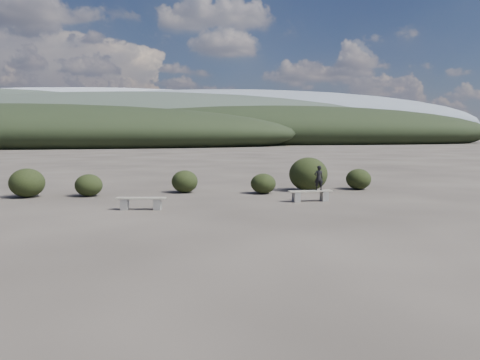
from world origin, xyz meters
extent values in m
plane|color=#322C27|center=(0.00, 0.00, 0.00)|extent=(1200.00, 1200.00, 0.00)
cube|color=slate|center=(-4.61, 4.61, 0.20)|extent=(0.31, 0.39, 0.39)
cube|color=slate|center=(-3.46, 4.36, 0.20)|extent=(0.31, 0.39, 0.39)
cube|color=gray|center=(-4.03, 4.49, 0.42)|extent=(1.80, 0.74, 0.05)
cube|color=slate|center=(2.01, 5.19, 0.20)|extent=(0.26, 0.36, 0.40)
cube|color=slate|center=(3.20, 5.23, 0.20)|extent=(0.26, 0.36, 0.40)
cube|color=gray|center=(2.60, 5.21, 0.42)|extent=(1.80, 0.43, 0.05)
imported|color=black|center=(2.95, 5.22, 0.95)|extent=(0.39, 0.27, 1.00)
ellipsoid|color=black|center=(-6.29, 8.66, 0.48)|extent=(1.18, 1.18, 0.97)
ellipsoid|color=black|center=(-2.09, 9.09, 0.52)|extent=(1.21, 1.21, 1.03)
ellipsoid|color=black|center=(1.38, 8.03, 0.46)|extent=(1.14, 1.14, 0.91)
ellipsoid|color=black|center=(3.73, 8.59, 0.80)|extent=(1.82, 1.82, 1.60)
ellipsoid|color=black|center=(6.34, 8.66, 0.50)|extent=(1.21, 1.21, 1.01)
ellipsoid|color=black|center=(-8.83, 8.83, 0.62)|extent=(1.47, 1.47, 1.24)
ellipsoid|color=black|center=(-25.00, 90.00, 2.70)|extent=(110.00, 40.00, 12.00)
ellipsoid|color=black|center=(35.00, 110.00, 3.15)|extent=(120.00, 44.00, 14.00)
ellipsoid|color=#2B342A|center=(0.00, 160.00, 5.40)|extent=(190.00, 64.00, 24.00)
ellipsoid|color=slate|center=(70.00, 300.00, 9.90)|extent=(340.00, 110.00, 44.00)
ellipsoid|color=#9198A4|center=(-30.00, 400.00, 12.60)|extent=(460.00, 140.00, 56.00)
camera|label=1|loc=(-3.86, -12.42, 2.72)|focal=35.00mm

